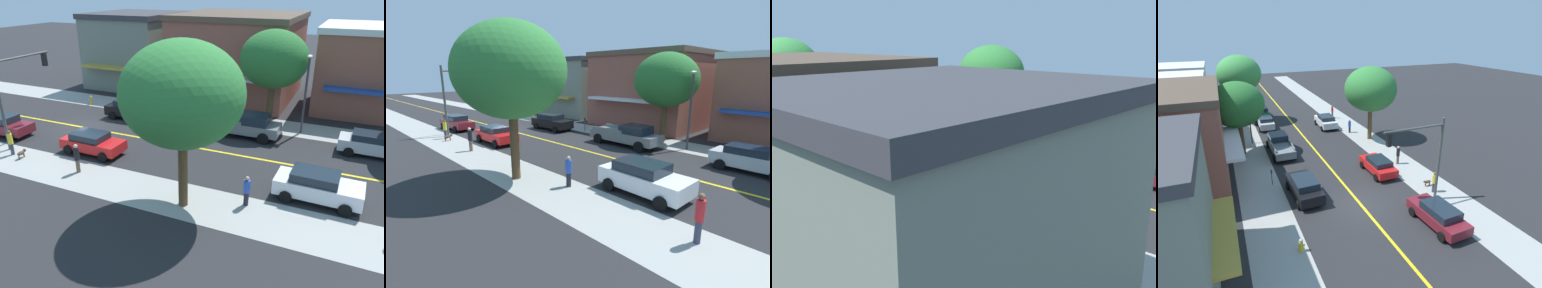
{
  "view_description": "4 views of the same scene",
  "coord_description": "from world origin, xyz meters",
  "views": [
    {
      "loc": [
        21.08,
        19.14,
        10.12
      ],
      "look_at": [
        2.38,
        10.7,
        1.34
      ],
      "focal_mm": 34.44,
      "sensor_mm": 36.0,
      "label": 1
    },
    {
      "loc": [
        14.48,
        24.94,
        5.56
      ],
      "look_at": [
        1.85,
        11.99,
        1.03
      ],
      "focal_mm": 26.21,
      "sensor_mm": 36.0,
      "label": 2
    },
    {
      "loc": [
        -21.58,
        -11.38,
        8.73
      ],
      "look_at": [
        -0.49,
        8.59,
        1.34
      ],
      "focal_mm": 39.19,
      "sensor_mm": 36.0,
      "label": 3
    },
    {
      "loc": [
        -8.13,
        -17.02,
        12.03
      ],
      "look_at": [
        2.21,
        7.2,
        1.81
      ],
      "focal_mm": 28.35,
      "sensor_mm": 36.0,
      "label": 4
    }
  ],
  "objects": [
    {
      "name": "traffic_light_mast",
      "position": [
        4.01,
        -1.42,
        4.19
      ],
      "size": [
        4.7,
        0.32,
        6.3
      ],
      "rotation": [
        0.0,
        0.0,
        3.14
      ],
      "color": "#474C47",
      "rests_on": "ground"
    },
    {
      "name": "pedestrian_yellow_shirt",
      "position": [
        5.96,
        -0.55,
        0.9
      ],
      "size": [
        0.31,
        0.31,
        1.69
      ],
      "rotation": [
        0.0,
        0.0,
        0.13
      ],
      "color": "#33384C",
      "rests_on": "ground"
    },
    {
      "name": "grey_pickup_truck",
      "position": [
        -3.43,
        12.12,
        0.88
      ],
      "size": [
        2.2,
        5.81,
        1.74
      ],
      "rotation": [
        0.0,
        0.0,
        1.57
      ],
      "color": "slate",
      "rests_on": "ground"
    },
    {
      "name": "pedestrian_blue_shirt",
      "position": [
        5.53,
        15.09,
        0.85
      ],
      "size": [
        0.33,
        0.33,
        1.61
      ],
      "rotation": [
        0.0,
        0.0,
        1.25
      ],
      "color": "black",
      "rests_on": "ground"
    },
    {
      "name": "street_tree_left_far",
      "position": [
        6.78,
        12.2,
        5.7
      ],
      "size": [
        5.72,
        5.72,
        8.15
      ],
      "color": "brown",
      "rests_on": "ground"
    },
    {
      "name": "red_sedan_right_curb",
      "position": [
        3.56,
        4.08,
        0.75
      ],
      "size": [
        1.98,
        4.17,
        1.39
      ],
      "rotation": [
        0.0,
        0.0,
        1.57
      ],
      "color": "red",
      "rests_on": "ground"
    },
    {
      "name": "maroon_sedan_right_curb",
      "position": [
        3.56,
        -4.09,
        0.77
      ],
      "size": [
        2.08,
        4.48,
        1.47
      ],
      "rotation": [
        0.0,
        0.0,
        1.61
      ],
      "color": "maroon",
      "rests_on": "ground"
    },
    {
      "name": "ground_plane",
      "position": [
        0.0,
        0.0,
        0.0
      ],
      "size": [
        140.0,
        140.0,
        0.0
      ],
      "primitive_type": "plane",
      "color": "#262628"
    },
    {
      "name": "pedestrian_red_shirt",
      "position": [
        5.73,
        21.74,
        0.98
      ],
      "size": [
        0.3,
        0.3,
        1.81
      ],
      "rotation": [
        0.0,
        0.0,
        1.35
      ],
      "color": "#33384C",
      "rests_on": "ground"
    },
    {
      "name": "white_sedan_right_curb",
      "position": [
        3.58,
        18.23,
        0.82
      ],
      "size": [
        2.17,
        4.36,
        1.56
      ],
      "rotation": [
        0.0,
        0.0,
        1.54
      ],
      "color": "silver",
      "rests_on": "ground"
    },
    {
      "name": "sidewalk_right",
      "position": [
        6.41,
        0.0,
        0.0
      ],
      "size": [
        3.31,
        126.0,
        0.01
      ],
      "primitive_type": "cube",
      "color": "#9E9E99",
      "rests_on": "ground"
    },
    {
      "name": "pedestrian_black_shirt",
      "position": [
        6.14,
        5.02,
        0.95
      ],
      "size": [
        0.32,
        0.32,
        1.78
      ],
      "rotation": [
        0.0,
        0.0,
        2.73
      ],
      "color": "brown",
      "rests_on": "ground"
    },
    {
      "name": "small_dog",
      "position": [
        6.1,
        0.43,
        0.35
      ],
      "size": [
        0.72,
        0.28,
        0.54
      ],
      "rotation": [
        0.0,
        0.0,
        3.18
      ],
      "color": "#4C3828",
      "rests_on": "ground"
    },
    {
      "name": "fire_hydrant",
      "position": [
        -5.2,
        -3.05,
        0.41
      ],
      "size": [
        0.44,
        0.24,
        0.82
      ],
      "color": "yellow",
      "rests_on": "ground"
    },
    {
      "name": "sidewalk_left",
      "position": [
        -6.41,
        0.0,
        0.0
      ],
      "size": [
        3.31,
        126.0,
        0.01
      ],
      "primitive_type": "cube",
      "color": "#9E9E99",
      "rests_on": "ground"
    },
    {
      "name": "black_sedan_left_curb",
      "position": [
        -3.41,
        2.73,
        0.83
      ],
      "size": [
        2.14,
        4.57,
        1.57
      ],
      "rotation": [
        0.0,
        0.0,
        1.6
      ],
      "color": "black",
      "rests_on": "ground"
    },
    {
      "name": "street_lamp",
      "position": [
        -5.79,
        15.99,
        3.64
      ],
      "size": [
        0.7,
        0.36,
        5.8
      ],
      "color": "#38383D",
      "rests_on": "ground"
    },
    {
      "name": "brick_apartment_block",
      "position": [
        -14.1,
        -3.34,
        3.83
      ],
      "size": [
        10.46,
        8.62,
        7.63
      ],
      "rotation": [
        0.0,
        0.0,
        -1.57
      ],
      "color": "gray",
      "rests_on": "ground"
    },
    {
      "name": "parking_meter",
      "position": [
        -5.36,
        5.58,
        0.86
      ],
      "size": [
        0.12,
        0.18,
        1.3
      ],
      "color": "#4C4C51",
      "rests_on": "ground"
    },
    {
      "name": "street_tree_right_corner",
      "position": [
        -6.94,
        13.26,
        5.08
      ],
      "size": [
        5.16,
        5.16,
        7.29
      ],
      "color": "brown",
      "rests_on": "ground"
    },
    {
      "name": "pale_office_building",
      "position": [
        -14.1,
        8.33,
        3.94
      ],
      "size": [
        12.66,
        11.13,
        7.86
      ],
      "rotation": [
        0.0,
        0.0,
        -1.57
      ],
      "color": "#935142",
      "rests_on": "ground"
    },
    {
      "name": "silver_sedan_left_curb",
      "position": [
        -3.55,
        20.86,
        0.79
      ],
      "size": [
        2.04,
        4.36,
        1.49
      ],
      "rotation": [
        0.0,
        0.0,
        1.55
      ],
      "color": "#B7BABF",
      "rests_on": "ground"
    },
    {
      "name": "road_centerline_stripe",
      "position": [
        0.0,
        0.0,
        0.0
      ],
      "size": [
        0.2,
        126.0,
        0.0
      ],
      "primitive_type": "cube",
      "color": "yellow",
      "rests_on": "ground"
    }
  ]
}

